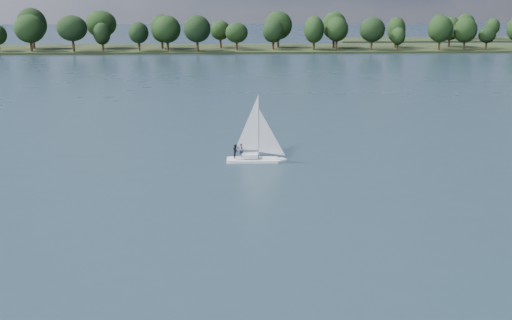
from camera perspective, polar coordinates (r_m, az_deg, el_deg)
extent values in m
plane|color=#233342|center=(125.76, -1.32, 6.64)|extent=(700.00, 700.00, 0.00)
cube|color=black|center=(236.98, -1.95, 10.99)|extent=(660.00, 40.00, 1.50)
cube|color=white|center=(73.07, -0.23, -0.16)|extent=(7.08, 2.18, 0.83)
cube|color=white|center=(72.84, -0.23, 0.46)|extent=(2.10, 1.30, 0.52)
cylinder|color=#B7B7BE|center=(71.91, -0.23, 3.44)|extent=(0.12, 0.12, 8.26)
imported|color=black|center=(73.00, -1.45, 0.99)|extent=(0.46, 0.67, 1.78)
imported|color=black|center=(72.56, -2.04, 0.89)|extent=(0.67, 0.87, 1.78)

